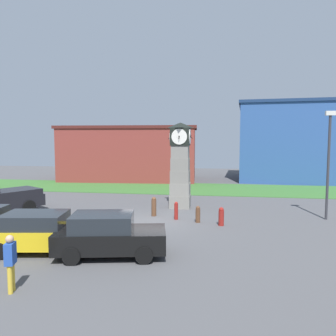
% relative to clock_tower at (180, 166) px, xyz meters
% --- Properties ---
extents(ground_plane, '(66.48, 66.48, 0.00)m').
position_rel_clock_tower_xyz_m(ground_plane, '(-1.24, -3.99, -2.72)').
color(ground_plane, '#4C4C4F').
extents(clock_tower, '(1.58, 1.62, 5.53)m').
position_rel_clock_tower_xyz_m(clock_tower, '(0.00, 0.00, 0.00)').
color(clock_tower, gray).
rests_on(clock_tower, ground_plane).
extents(bollard_near_tower, '(0.28, 0.28, 0.96)m').
position_rel_clock_tower_xyz_m(bollard_near_tower, '(2.63, -4.22, -2.23)').
color(bollard_near_tower, maroon).
rests_on(bollard_near_tower, ground_plane).
extents(bollard_mid_row, '(0.25, 0.25, 0.89)m').
position_rel_clock_tower_xyz_m(bollard_mid_row, '(1.39, -3.75, -2.26)').
color(bollard_mid_row, brown).
rests_on(bollard_mid_row, ground_plane).
extents(bollard_far_row, '(0.21, 0.21, 1.00)m').
position_rel_clock_tower_xyz_m(bollard_far_row, '(0.16, -3.28, -2.21)').
color(bollard_far_row, maroon).
rests_on(bollard_far_row, ground_plane).
extents(bollard_end_row, '(0.29, 0.29, 1.12)m').
position_rel_clock_tower_xyz_m(bollard_end_row, '(-1.23, -2.64, -2.15)').
color(bollard_end_row, brown).
rests_on(bollard_end_row, ground_plane).
extents(car_near_tower, '(4.51, 2.44, 1.56)m').
position_rel_clock_tower_xyz_m(car_near_tower, '(-4.48, -9.27, -1.92)').
color(car_near_tower, gold).
rests_on(car_near_tower, ground_plane).
extents(car_by_building, '(4.42, 2.58, 1.64)m').
position_rel_clock_tower_xyz_m(car_by_building, '(-1.66, -9.36, -1.89)').
color(car_by_building, black).
rests_on(car_by_building, ground_plane).
extents(pedestrian_near_bench, '(0.34, 0.45, 1.70)m').
position_rel_clock_tower_xyz_m(pedestrian_near_bench, '(-3.49, -12.66, -1.74)').
color(pedestrian_near_bench, gold).
rests_on(pedestrian_near_bench, ground_plane).
extents(street_lamp_near_road, '(0.50, 0.24, 5.99)m').
position_rel_clock_tower_xyz_m(street_lamp_near_road, '(8.43, -2.01, 0.77)').
color(street_lamp_near_road, '#333338').
rests_on(street_lamp_near_road, ground_plane).
extents(warehouse_blue_far, '(15.07, 8.36, 5.84)m').
position_rel_clock_tower_xyz_m(warehouse_blue_far, '(-7.19, 14.13, 0.21)').
color(warehouse_blue_far, maroon).
rests_on(warehouse_blue_far, ground_plane).
extents(storefront_low_left, '(12.16, 10.23, 8.35)m').
position_rel_clock_tower_xyz_m(storefront_low_left, '(10.45, 16.47, 1.47)').
color(storefront_low_left, '#2D5193').
rests_on(storefront_low_left, ground_plane).
extents(grass_verge_far, '(39.89, 7.08, 0.04)m').
position_rel_clock_tower_xyz_m(grass_verge_far, '(-4.96, 8.20, -2.70)').
color(grass_verge_far, '#386B2D').
rests_on(grass_verge_far, ground_plane).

